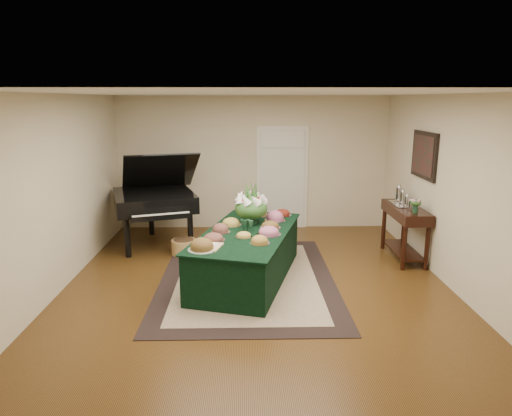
{
  "coord_description": "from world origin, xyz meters",
  "views": [
    {
      "loc": [
        -0.15,
        -6.28,
        2.62
      ],
      "look_at": [
        0.0,
        0.3,
        1.05
      ],
      "focal_mm": 32.0,
      "sensor_mm": 36.0,
      "label": 1
    }
  ],
  "objects_px": {
    "grand_piano": "(155,199)",
    "buffet_table": "(247,255)",
    "mahogany_sideboard": "(405,219)",
    "floral_centerpiece": "(251,204)"
  },
  "relations": [
    {
      "from": "grand_piano",
      "to": "mahogany_sideboard",
      "type": "bearing_deg",
      "value": -11.73
    },
    {
      "from": "buffet_table",
      "to": "floral_centerpiece",
      "type": "relative_size",
      "value": 5.1
    },
    {
      "from": "buffet_table",
      "to": "mahogany_sideboard",
      "type": "relative_size",
      "value": 2.12
    },
    {
      "from": "grand_piano",
      "to": "mahogany_sideboard",
      "type": "height_order",
      "value": "grand_piano"
    },
    {
      "from": "buffet_table",
      "to": "mahogany_sideboard",
      "type": "bearing_deg",
      "value": 17.55
    },
    {
      "from": "grand_piano",
      "to": "mahogany_sideboard",
      "type": "distance_m",
      "value": 4.4
    },
    {
      "from": "buffet_table",
      "to": "grand_piano",
      "type": "distance_m",
      "value": 2.45
    },
    {
      "from": "grand_piano",
      "to": "mahogany_sideboard",
      "type": "relative_size",
      "value": 1.54
    },
    {
      "from": "grand_piano",
      "to": "buffet_table",
      "type": "bearing_deg",
      "value": -45.84
    },
    {
      "from": "floral_centerpiece",
      "to": "buffet_table",
      "type": "bearing_deg",
      "value": -98.67
    }
  ]
}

